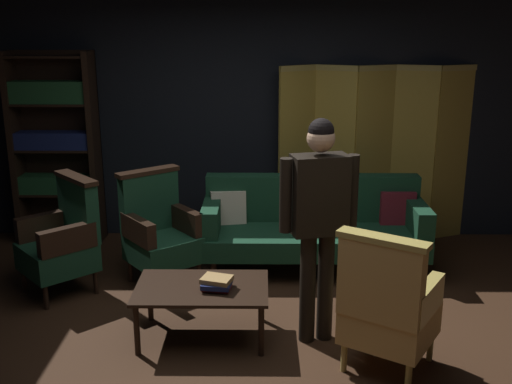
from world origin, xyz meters
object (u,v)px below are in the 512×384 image
(bookshelf, at_px, (56,144))
(armchair_gilt_accent, at_px, (387,306))
(book_tan_leather, at_px, (217,279))
(coffee_table, at_px, (202,292))
(velvet_couch, at_px, (313,223))
(armchair_wing_left, at_px, (159,231))
(armchair_wing_right, at_px, (63,239))
(folding_screen, at_px, (374,151))
(book_red_leather, at_px, (217,288))
(book_navy_cloth, at_px, (217,284))
(standing_figure, at_px, (319,211))

(bookshelf, xyz_separation_m, armchair_gilt_accent, (3.05, -2.59, -0.59))
(book_tan_leather, bearing_deg, coffee_table, 158.05)
(velvet_couch, xyz_separation_m, armchair_wing_left, (-1.44, -0.36, 0.04))
(coffee_table, bearing_deg, armchair_wing_right, 147.84)
(folding_screen, height_order, armchair_wing_left, folding_screen)
(velvet_couch, relative_size, armchair_wing_left, 2.04)
(book_red_leather, distance_m, book_navy_cloth, 0.03)
(armchair_wing_right, relative_size, book_navy_cloth, 4.90)
(armchair_wing_left, height_order, standing_figure, standing_figure)
(armchair_wing_right, distance_m, book_red_leather, 1.66)
(bookshelf, bearing_deg, armchair_wing_left, -41.12)
(velvet_couch, distance_m, book_tan_leather, 1.67)
(bookshelf, xyz_separation_m, book_navy_cloth, (1.87, -2.18, -0.62))
(bookshelf, relative_size, armchair_gilt_accent, 1.97)
(folding_screen, xyz_separation_m, book_tan_leather, (-1.54, -2.30, -0.49))
(coffee_table, bearing_deg, book_red_leather, -21.95)
(velvet_couch, distance_m, coffee_table, 1.69)
(velvet_couch, xyz_separation_m, book_navy_cloth, (-0.83, -1.44, 0.01))
(standing_figure, distance_m, book_navy_cloth, 0.93)
(armchair_gilt_accent, bearing_deg, velvet_couch, 100.83)
(armchair_wing_right, bearing_deg, armchair_gilt_accent, -26.00)
(book_navy_cloth, bearing_deg, armchair_gilt_accent, -18.86)
(velvet_couch, xyz_separation_m, armchair_wing_right, (-2.25, -0.58, 0.04))
(armchair_gilt_accent, xyz_separation_m, standing_figure, (-0.44, 0.43, 0.54))
(bookshelf, xyz_separation_m, standing_figure, (2.61, -2.16, -0.06))
(book_red_leather, bearing_deg, armchair_wing_right, 148.62)
(armchair_wing_right, bearing_deg, book_tan_leather, -31.38)
(folding_screen, relative_size, book_red_leather, 10.45)
(bookshelf, height_order, armchair_gilt_accent, bookshelf)
(armchair_wing_left, height_order, armchair_wing_right, same)
(velvet_couch, xyz_separation_m, armchair_gilt_accent, (0.35, -1.85, 0.04))
(coffee_table, xyz_separation_m, armchair_wing_left, (-0.49, 1.04, 0.12))
(coffee_table, distance_m, book_red_leather, 0.14)
(coffee_table, relative_size, book_navy_cloth, 4.71)
(coffee_table, relative_size, armchair_gilt_accent, 0.96)
(standing_figure, height_order, book_red_leather, standing_figure)
(armchair_wing_left, relative_size, book_tan_leather, 4.83)
(armchair_gilt_accent, bearing_deg, book_navy_cloth, 161.14)
(armchair_wing_right, height_order, book_navy_cloth, armchair_wing_right)
(bookshelf, bearing_deg, armchair_wing_right, -71.28)
(folding_screen, bearing_deg, standing_figure, -109.38)
(folding_screen, relative_size, book_navy_cloth, 9.95)
(bookshelf, distance_m, standing_figure, 3.39)
(book_tan_leather, bearing_deg, book_red_leather, -90.00)
(armchair_wing_left, bearing_deg, folding_screen, 29.35)
(velvet_couch, bearing_deg, bookshelf, 164.67)
(standing_figure, xyz_separation_m, book_tan_leather, (-0.75, -0.02, -0.53))
(armchair_wing_left, bearing_deg, book_tan_leather, -60.76)
(coffee_table, bearing_deg, standing_figure, -1.57)
(bookshelf, relative_size, armchair_wing_left, 1.97)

